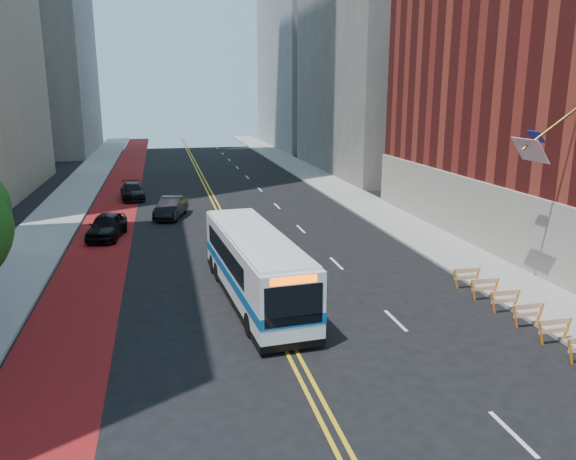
{
  "coord_description": "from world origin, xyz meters",
  "views": [
    {
      "loc": [
        -4.23,
        -13.89,
        9.17
      ],
      "look_at": [
        0.73,
        8.0,
        3.57
      ],
      "focal_mm": 35.0,
      "sensor_mm": 36.0,
      "label": 1
    }
  ],
  "objects_px": {
    "transit_bus": "(254,265)",
    "car_c": "(132,191)",
    "car_a": "(107,226)",
    "car_b": "(171,208)"
  },
  "relations": [
    {
      "from": "transit_bus",
      "to": "car_c",
      "type": "height_order",
      "value": "transit_bus"
    },
    {
      "from": "car_a",
      "to": "car_b",
      "type": "height_order",
      "value": "car_a"
    },
    {
      "from": "transit_bus",
      "to": "car_a",
      "type": "relative_size",
      "value": 2.48
    },
    {
      "from": "car_b",
      "to": "car_c",
      "type": "relative_size",
      "value": 0.97
    },
    {
      "from": "transit_bus",
      "to": "car_a",
      "type": "bearing_deg",
      "value": 115.51
    },
    {
      "from": "car_a",
      "to": "car_b",
      "type": "relative_size",
      "value": 1.01
    },
    {
      "from": "transit_bus",
      "to": "car_a",
      "type": "distance_m",
      "value": 14.84
    },
    {
      "from": "transit_bus",
      "to": "car_a",
      "type": "xyz_separation_m",
      "value": [
        -7.4,
        12.84,
        -0.83
      ]
    },
    {
      "from": "car_c",
      "to": "transit_bus",
      "type": "bearing_deg",
      "value": -81.85
    },
    {
      "from": "car_c",
      "to": "car_b",
      "type": "bearing_deg",
      "value": -74.83
    }
  ]
}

